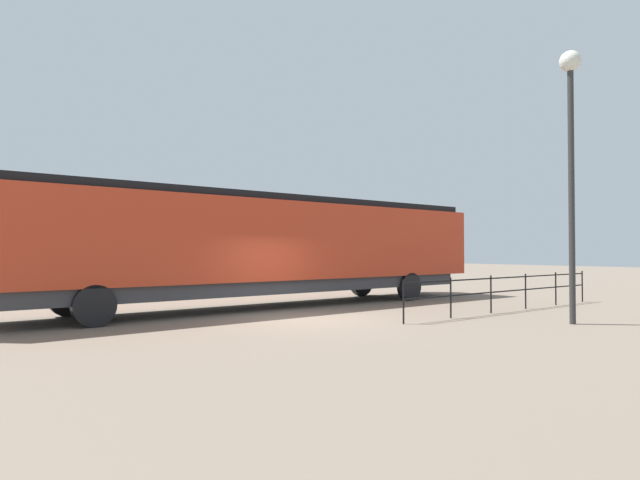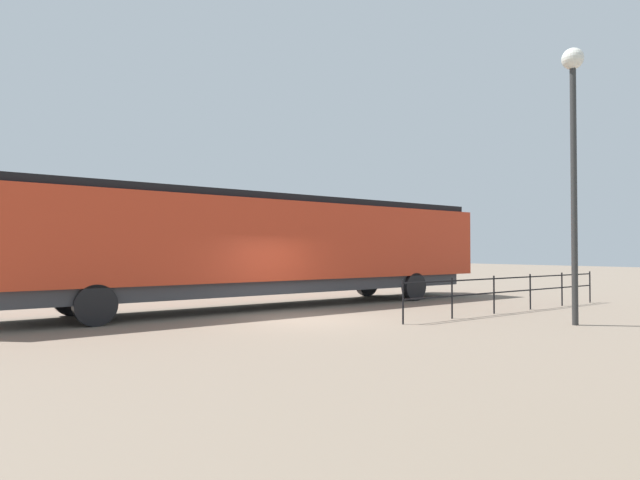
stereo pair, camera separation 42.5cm
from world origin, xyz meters
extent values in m
plane|color=#756656|center=(0.00, 0.00, 0.00)|extent=(120.00, 120.00, 0.00)
cube|color=red|center=(-3.51, 0.76, 2.32)|extent=(3.11, 18.69, 2.64)
cube|color=black|center=(-3.51, 9.01, 1.92)|extent=(2.99, 2.18, 1.85)
cube|color=black|center=(-3.51, 0.76, 3.76)|extent=(2.80, 17.94, 0.24)
cube|color=#38383D|center=(-3.51, 0.76, 0.78)|extent=(2.80, 17.19, 0.45)
cylinder|color=black|center=(-4.92, 6.74, 0.55)|extent=(0.30, 1.10, 1.10)
cylinder|color=black|center=(-2.10, 6.74, 0.55)|extent=(0.30, 1.10, 1.10)
cylinder|color=black|center=(-4.92, -5.22, 0.55)|extent=(0.30, 1.10, 1.10)
cylinder|color=black|center=(-2.10, -5.22, 0.55)|extent=(0.30, 1.10, 1.10)
cylinder|color=#2D2D2D|center=(5.26, 5.09, 3.48)|extent=(0.16, 0.16, 6.96)
sphere|color=silver|center=(5.26, 5.09, 7.13)|extent=(0.57, 0.57, 0.57)
cube|color=black|center=(2.44, 6.54, 1.10)|extent=(0.04, 10.06, 0.04)
cube|color=black|center=(2.44, 6.54, 0.66)|extent=(0.04, 10.06, 0.04)
cylinder|color=black|center=(2.44, 1.51, 0.60)|extent=(0.05, 0.05, 1.19)
cylinder|color=black|center=(2.44, 3.52, 0.60)|extent=(0.05, 0.05, 1.19)
cylinder|color=black|center=(2.44, 5.54, 0.60)|extent=(0.05, 0.05, 1.19)
cylinder|color=black|center=(2.44, 7.55, 0.60)|extent=(0.05, 0.05, 1.19)
cylinder|color=black|center=(2.44, 9.56, 0.60)|extent=(0.05, 0.05, 1.19)
cylinder|color=black|center=(2.44, 11.58, 0.60)|extent=(0.05, 0.05, 1.19)
camera|label=1|loc=(12.26, -9.06, 1.97)|focal=29.63mm
camera|label=2|loc=(12.52, -8.72, 1.97)|focal=29.63mm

